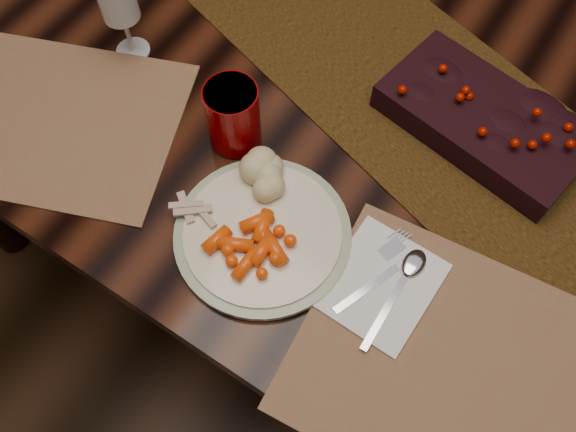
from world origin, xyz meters
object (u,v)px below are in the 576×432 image
Objects in this scene: turkey_shreds at (192,211)px; napkin at (381,284)px; mashed_potatoes at (267,174)px; placemat_main at (473,375)px; wine_glass at (122,14)px; centerpiece at (485,118)px; baby_carrots at (255,239)px; red_cup at (233,116)px; dinner_plate at (263,234)px; dining_table at (357,204)px.

napkin is (0.28, 0.06, -0.02)m from turkey_shreds.
mashed_potatoes is 1.19× the size of turkey_shreds.
placemat_main is 0.75m from wine_glass.
centerpiece reaches higher than placemat_main.
mashed_potatoes is 0.36m from wine_glass.
centerpiece reaches higher than baby_carrots.
baby_carrots is 0.19m from red_cup.
centerpiece is 2.91× the size of baby_carrots.
turkey_shreds is 0.45× the size of napkin.
mashed_potatoes is at bearing 118.86° from dinner_plate.
mashed_potatoes is at bearing -102.48° from dining_table.
turkey_shreds is (-0.44, -0.02, 0.03)m from placemat_main.
red_cup is (-0.03, 0.15, 0.03)m from turkey_shreds.
placemat_main reaches higher than dining_table.
centerpiece is 0.40m from baby_carrots.
turkey_shreds is (-0.06, -0.10, -0.02)m from mashed_potatoes.
turkey_shreds is at bearing -35.47° from wine_glass.
red_cup is (-0.15, -0.20, 0.43)m from dining_table.
wine_glass reaches higher than dining_table.
mashed_potatoes is 0.53× the size of napkin.
dinner_plate is 2.30× the size of red_cup.
wine_glass reaches higher than mashed_potatoes.
napkin is at bearing -14.40° from wine_glass.
wine_glass is (-0.38, 0.19, 0.05)m from baby_carrots.
turkey_shreds is 0.28m from napkin.
baby_carrots is (-0.34, -0.00, 0.03)m from placemat_main.
dinner_plate is 0.09m from mashed_potatoes.
dining_table is 0.53m from baby_carrots.
mashed_potatoes is at bearing 170.30° from napkin.
centerpiece is at bearing 35.31° from red_cup.
centerpiece is 0.31m from napkin.
napkin is (0.18, 0.03, -0.00)m from dinner_plate.
red_cup reaches higher than napkin.
dinner_plate is 0.10m from turkey_shreds.
mashed_potatoes reaches higher than baby_carrots.
baby_carrots reaches higher than dining_table.
dining_table is at bearing -172.94° from centerpiece.
napkin is 0.58m from wine_glass.
mashed_potatoes is at bearing 161.67° from placemat_main.
dining_table is 5.73× the size of centerpiece.
centerpiece is 0.39m from dinner_plate.
placemat_main is 0.17m from napkin.
dining_table is 0.60m from placemat_main.
placemat_main is at bearing -13.32° from napkin.
dinner_plate is at bearing -61.14° from mashed_potatoes.
centerpiece is 0.39m from placemat_main.
red_cup is at bearing -126.28° from dining_table.
napkin is (-0.16, 0.04, 0.00)m from placemat_main.
baby_carrots is at bearing -86.08° from dinner_plate.
turkey_shreds is 0.35m from wine_glass.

